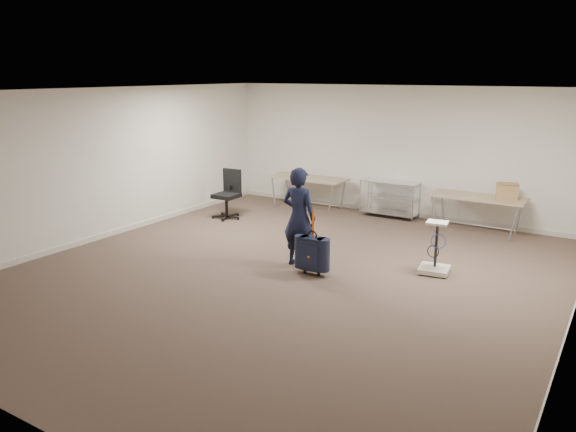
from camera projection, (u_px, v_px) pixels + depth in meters
The scene contains 10 objects.
ground at pixel (286, 274), 8.79m from camera, with size 9.00×9.00×0.00m, color #49382C.
room_shell at pixel (328, 248), 9.91m from camera, with size 8.00×9.00×9.00m.
folding_table_left at pixel (308, 180), 12.84m from camera, with size 1.80×0.75×0.73m.
folding_table_right at pixel (477, 199), 10.89m from camera, with size 1.80×0.75×0.73m.
wire_shelf at pixel (390, 197), 12.13m from camera, with size 1.22×0.47×0.80m.
person at pixel (299, 217), 8.98m from camera, with size 0.59×0.39×1.62m, color black.
suitcase at pixel (312, 253), 8.66m from camera, with size 0.38×0.23×1.02m.
office_chair at pixel (228, 203), 12.10m from camera, with size 0.63×0.63×1.04m.
equipment_cart at pixel (435, 259), 8.78m from camera, with size 0.51×0.51×0.83m.
cardboard_box at pixel (507, 191), 10.65m from camera, with size 0.39×0.29×0.29m, color olive.
Camera 1 is at (4.41, -7.01, 3.07)m, focal length 35.00 mm.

